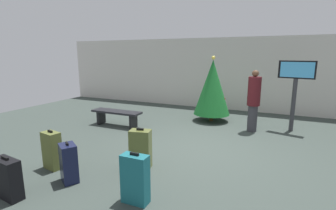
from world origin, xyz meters
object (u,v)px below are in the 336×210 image
Objects in this scene: traveller_0 at (254,100)px; suitcase_4 at (52,150)px; flight_info_kiosk at (296,82)px; waiting_bench at (117,114)px; suitcase_1 at (69,163)px; suitcase_0 at (141,149)px; holiday_tree at (212,87)px; suitcase_3 at (135,179)px; suitcase_2 at (8,179)px.

suitcase_4 is at bearing -128.65° from traveller_0.
flight_info_kiosk reaches higher than waiting_bench.
suitcase_4 is at bearing 160.10° from suitcase_1.
suitcase_0 is 1.04× the size of suitcase_4.
holiday_tree is 2.68× the size of suitcase_0.
suitcase_3 is at bearing -105.33° from traveller_0.
traveller_0 reaches higher than suitcase_3.
suitcase_4 is at bearing -78.14° from waiting_bench.
traveller_0 is at bearing 74.67° from suitcase_3.
suitcase_0 is 1.71m from suitcase_4.
suitcase_4 is (-0.68, 0.25, 0.03)m from suitcase_1.
suitcase_3 is (1.85, 0.70, 0.06)m from suitcase_2.
suitcase_0 is at bearing 116.59° from suitcase_3.
suitcase_3 is at bearing -114.60° from flight_info_kiosk.
suitcase_0 is 1.19× the size of suitcase_2.
traveller_0 is 2.29× the size of suitcase_4.
suitcase_0 is (-2.78, -3.89, -1.05)m from flight_info_kiosk.
flight_info_kiosk reaches higher than suitcase_2.
traveller_0 is at bearing 62.76° from suitcase_0.
holiday_tree is 1.06× the size of flight_info_kiosk.
suitcase_3 is (-1.22, -4.43, -0.55)m from traveller_0.
holiday_tree is 1.22× the size of traveller_0.
suitcase_3 is (2.70, -3.27, 0.01)m from waiting_bench.
suitcase_4 is at bearing 102.39° from suitcase_2.
waiting_bench is at bearing -161.47° from flight_info_kiosk.
waiting_bench is 2.39× the size of suitcase_2.
suitcase_2 is (0.84, -3.98, -0.05)m from waiting_bench.
flight_info_kiosk is 7.06m from suitcase_2.
suitcase_3 is at bearing -2.86° from suitcase_1.
traveller_0 is 2.47× the size of suitcase_1.
flight_info_kiosk is 1.26m from traveller_0.
suitcase_0 is at bearing -125.63° from flight_info_kiosk.
suitcase_1 is at bearing 177.14° from suitcase_3.
suitcase_0 reaches higher than suitcase_1.
suitcase_1 is (-1.24, -5.00, -0.80)m from holiday_tree.
flight_info_kiosk is at bearing 53.12° from suitcase_1.
waiting_bench is 0.91× the size of traveller_0.
suitcase_2 is 0.87× the size of suitcase_4.
suitcase_3 is (1.39, -0.07, 0.04)m from suitcase_1.
waiting_bench is (-4.96, -1.66, -1.07)m from flight_info_kiosk.
traveller_0 is 2.62× the size of suitcase_2.
suitcase_4 is (-3.29, -4.11, -0.56)m from traveller_0.
waiting_bench is at bearing 134.29° from suitcase_0.
holiday_tree is at bearing 73.56° from suitcase_2.
suitcase_2 is at bearing -106.44° from holiday_tree.
holiday_tree reaches higher than traveller_0.
suitcase_1 is 0.73m from suitcase_4.
traveller_0 is (3.91, 1.16, 0.57)m from waiting_bench.
waiting_bench is 3.02m from suitcase_4.
flight_info_kiosk is at bearing 18.53° from waiting_bench.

